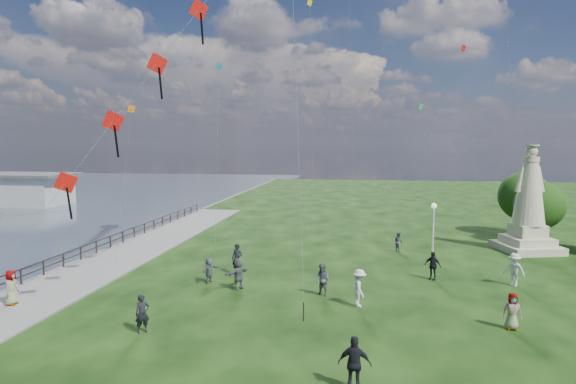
% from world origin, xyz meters
% --- Properties ---
extents(waterfront, '(200.00, 200.00, 1.51)m').
position_xyz_m(waterfront, '(-15.24, 8.99, -0.06)').
color(waterfront, '#33414D').
rests_on(waterfront, ground).
extents(statue, '(4.89, 4.89, 8.10)m').
position_xyz_m(statue, '(15.60, 19.98, 3.06)').
color(statue, '#BCAF8E').
rests_on(statue, ground).
extents(lamppost, '(0.38, 0.38, 4.09)m').
position_xyz_m(lamppost, '(8.05, 15.78, 2.95)').
color(lamppost, silver).
rests_on(lamppost, ground).
extents(tree_row, '(8.15, 11.32, 5.72)m').
position_xyz_m(tree_row, '(18.51, 23.60, 3.31)').
color(tree_row, '#382314').
rests_on(tree_row, ground).
extents(person_0, '(0.74, 0.71, 1.70)m').
position_xyz_m(person_0, '(-6.27, 0.61, 0.85)').
color(person_0, black).
rests_on(person_0, ground).
extents(person_1, '(1.01, 0.92, 1.78)m').
position_xyz_m(person_1, '(1.06, 6.81, 0.89)').
color(person_1, '#595960').
rests_on(person_1, ground).
extents(person_2, '(0.91, 1.35, 1.90)m').
position_xyz_m(person_2, '(3.03, 5.45, 0.95)').
color(person_2, silver).
rests_on(person_2, ground).
extents(person_3, '(1.14, 0.63, 1.89)m').
position_xyz_m(person_3, '(2.93, -3.00, 0.94)').
color(person_3, black).
rests_on(person_3, ground).
extents(person_4, '(0.82, 0.52, 1.65)m').
position_xyz_m(person_4, '(9.74, 3.43, 0.82)').
color(person_4, '#595960').
rests_on(person_4, ground).
extents(person_5, '(1.05, 1.53, 1.51)m').
position_xyz_m(person_5, '(-5.77, 8.34, 0.76)').
color(person_5, '#595960').
rests_on(person_5, ground).
extents(person_6, '(0.79, 0.60, 1.94)m').
position_xyz_m(person_6, '(-4.61, 10.39, 0.97)').
color(person_6, black).
rests_on(person_6, ground).
extents(person_7, '(0.80, 0.85, 1.50)m').
position_xyz_m(person_7, '(5.90, 18.43, 0.75)').
color(person_7, '#595960').
rests_on(person_7, ground).
extents(person_8, '(1.36, 1.28, 1.91)m').
position_xyz_m(person_8, '(11.85, 10.36, 0.96)').
color(person_8, silver).
rests_on(person_8, ground).
extents(person_9, '(1.13, 0.97, 1.72)m').
position_xyz_m(person_9, '(7.38, 10.98, 0.86)').
color(person_9, black).
rests_on(person_9, ground).
extents(person_10, '(0.64, 0.93, 1.78)m').
position_xyz_m(person_10, '(-14.30, 2.74, 0.89)').
color(person_10, '#595960').
rests_on(person_10, ground).
extents(person_11, '(1.50, 1.81, 1.81)m').
position_xyz_m(person_11, '(-3.73, 7.27, 0.90)').
color(person_11, '#595960').
rests_on(person_11, ground).
extents(red_kite_train, '(12.24, 9.35, 20.97)m').
position_xyz_m(red_kite_train, '(-6.12, 4.61, 13.02)').
color(red_kite_train, black).
rests_on(red_kite_train, ground).
extents(small_kites, '(29.24, 18.35, 24.14)m').
position_xyz_m(small_kites, '(1.93, 23.54, 13.73)').
color(small_kites, '#156F82').
rests_on(small_kites, ground).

